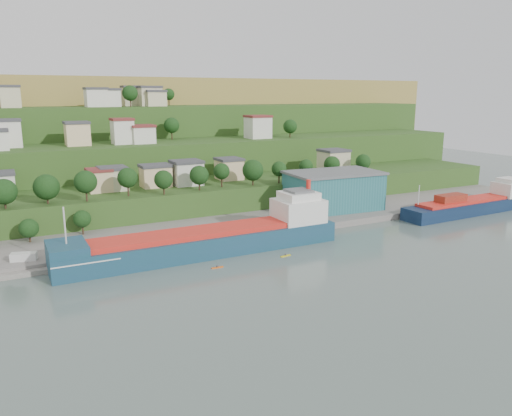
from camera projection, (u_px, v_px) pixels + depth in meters
ground at (253, 261)px, 123.12m from camera, size 500.00×500.00×0.00m
quay at (269, 225)px, 156.33m from camera, size 220.00×26.00×4.00m
pebble_beach at (3, 269)px, 117.50m from camera, size 40.00×18.00×2.40m
hillside at (111, 170)px, 269.12m from camera, size 360.00×210.73×96.00m
cargo_ship_near at (212, 241)px, 128.60m from camera, size 74.03×11.98×19.03m
cargo_ship_far at (473, 206)px, 172.25m from camera, size 55.23×10.73×14.94m
warehouse at (333, 190)px, 168.52m from camera, size 32.19×21.01×12.80m
caravan at (24, 258)px, 116.98m from camera, size 6.12×3.78×2.66m
dinghy at (56, 261)px, 117.85m from camera, size 4.56×2.35×0.87m
kayak_orange at (217, 267)px, 117.86m from camera, size 2.96×0.60×0.74m
kayak_yellow at (286, 255)px, 126.37m from camera, size 3.07×0.97×0.76m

